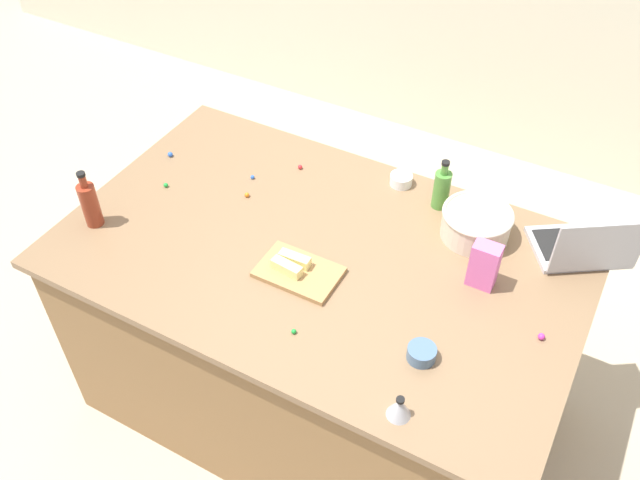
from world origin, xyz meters
name	(u,v)px	position (x,y,z in m)	size (l,w,h in m)	color
ground_plane	(320,396)	(0.00, 0.00, 0.00)	(12.00, 12.00, 0.00)	#B7A88E
island_counter	(320,331)	(0.00, 0.00, 0.45)	(1.81, 1.11, 0.90)	olive
laptop	(584,247)	(0.80, 0.40, 0.95)	(0.38, 0.36, 0.22)	#B7B7BC
mixing_bowl_large	(476,223)	(0.44, 0.33, 0.96)	(0.25, 0.25, 0.11)	beige
bottle_soy	(90,204)	(-0.78, -0.27, 0.99)	(0.06, 0.06, 0.23)	maroon
bottle_olive	(442,189)	(0.27, 0.42, 0.98)	(0.06, 0.06, 0.20)	#4C8C38
cutting_board	(299,272)	(-0.01, -0.13, 0.91)	(0.27, 0.18, 0.02)	#AD7F4C
butter_stick_left	(287,267)	(-0.04, -0.16, 0.94)	(0.11, 0.04, 0.04)	#F4E58C
butter_stick_right	(295,259)	(-0.04, -0.11, 0.94)	(0.11, 0.04, 0.04)	#F4E58C
ramekin_small	(422,353)	(0.48, -0.26, 0.92)	(0.09, 0.09, 0.04)	slate
ramekin_medium	(401,180)	(0.10, 0.47, 0.92)	(0.09, 0.09, 0.04)	white
kitchen_timer	(399,407)	(0.50, -0.46, 0.94)	(0.07, 0.07, 0.08)	#B2B2B7
candy_bag	(484,265)	(0.54, 0.12, 0.99)	(0.09, 0.06, 0.17)	pink
candy_0	(494,234)	(0.50, 0.36, 0.91)	(0.02, 0.02, 0.02)	#CC3399
candy_1	(294,331)	(0.10, -0.36, 0.91)	(0.02, 0.02, 0.02)	green
candy_2	(300,167)	(-0.29, 0.37, 0.91)	(0.02, 0.02, 0.02)	red
candy_3	(541,337)	(0.78, -0.01, 0.91)	(0.02, 0.02, 0.02)	#CC3399
candy_4	(170,154)	(-0.79, 0.18, 0.91)	(0.02, 0.02, 0.02)	blue
candy_5	(252,177)	(-0.42, 0.22, 0.91)	(0.02, 0.02, 0.02)	blue
candy_6	(247,195)	(-0.38, 0.12, 0.91)	(0.02, 0.02, 0.02)	orange
candy_7	(166,185)	(-0.69, 0.02, 0.91)	(0.02, 0.02, 0.02)	green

